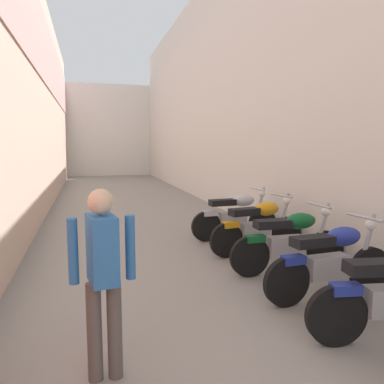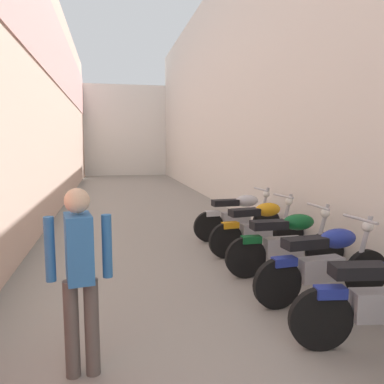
% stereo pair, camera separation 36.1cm
% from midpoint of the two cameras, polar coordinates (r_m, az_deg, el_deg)
% --- Properties ---
extents(ground_plane, '(40.32, 40.32, 0.00)m').
position_cam_midpoint_polar(ground_plane, '(9.60, -8.15, -4.34)').
color(ground_plane, gray).
extents(building_left, '(0.45, 24.32, 6.49)m').
position_cam_midpoint_polar(building_left, '(11.46, -23.36, 13.50)').
color(building_left, beige).
rests_on(building_left, ground).
extents(building_right, '(0.45, 24.32, 7.06)m').
position_cam_midpoint_polar(building_right, '(12.06, 3.24, 14.93)').
color(building_right, beige).
rests_on(building_right, ground).
extents(building_far_end, '(7.89, 2.00, 5.44)m').
position_cam_midpoint_polar(building_far_end, '(24.53, -12.87, 8.93)').
color(building_far_end, silver).
rests_on(building_far_end, ground).
extents(motorcycle_fourth, '(1.85, 0.58, 1.04)m').
position_cam_midpoint_polar(motorcycle_fourth, '(4.97, 18.21, -9.66)').
color(motorcycle_fourth, black).
rests_on(motorcycle_fourth, ground).
extents(motorcycle_fifth, '(1.85, 0.58, 1.04)m').
position_cam_midpoint_polar(motorcycle_fifth, '(5.79, 12.70, -7.06)').
color(motorcycle_fifth, black).
rests_on(motorcycle_fifth, ground).
extents(motorcycle_sixth, '(1.84, 0.58, 1.04)m').
position_cam_midpoint_polar(motorcycle_sixth, '(6.73, 8.40, -4.96)').
color(motorcycle_sixth, black).
rests_on(motorcycle_sixth, ground).
extents(motorcycle_seventh, '(1.85, 0.58, 1.04)m').
position_cam_midpoint_polar(motorcycle_seventh, '(7.69, 5.21, -3.38)').
color(motorcycle_seventh, black).
rests_on(motorcycle_seventh, ground).
extents(pedestrian_mid_alley, '(0.52, 0.37, 1.57)m').
position_cam_midpoint_polar(pedestrian_mid_alley, '(3.19, -16.48, -11.25)').
color(pedestrian_mid_alley, '#564C47').
rests_on(pedestrian_mid_alley, ground).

